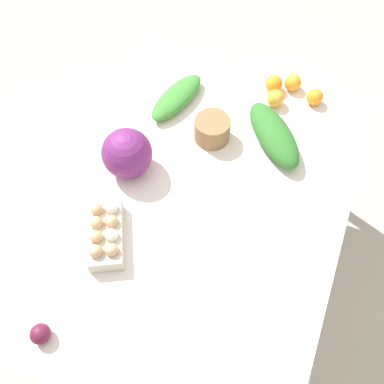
{
  "coord_description": "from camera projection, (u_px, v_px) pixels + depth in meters",
  "views": [
    {
      "loc": [
        0.75,
        0.31,
        2.04
      ],
      "look_at": [
        0.0,
        0.0,
        0.74
      ],
      "focal_mm": 40.0,
      "sensor_mm": 36.0,
      "label": 1
    }
  ],
  "objects": [
    {
      "name": "greens_bunch_chard",
      "position": [
        274.0,
        134.0,
        1.64
      ],
      "size": [
        0.34,
        0.32,
        0.09
      ],
      "primitive_type": "ellipsoid",
      "rotation": [
        0.0,
        0.0,
        3.89
      ],
      "color": "#2D6B28",
      "rests_on": "dining_table"
    },
    {
      "name": "orange_0",
      "position": [
        315.0,
        97.0,
        1.76
      ],
      "size": [
        0.07,
        0.07,
        0.07
      ],
      "primitive_type": "sphere",
      "color": "orange",
      "rests_on": "dining_table"
    },
    {
      "name": "orange_1",
      "position": [
        274.0,
        84.0,
        1.8
      ],
      "size": [
        0.07,
        0.07,
        0.07
      ],
      "primitive_type": "sphere",
      "color": "orange",
      "rests_on": "dining_table"
    },
    {
      "name": "orange_3",
      "position": [
        293.0,
        83.0,
        1.8
      ],
      "size": [
        0.07,
        0.07,
        0.07
      ],
      "primitive_type": "sphere",
      "color": "orange",
      "rests_on": "dining_table"
    },
    {
      "name": "egg_carton",
      "position": [
        105.0,
        233.0,
        1.42
      ],
      "size": [
        0.27,
        0.21,
        0.09
      ],
      "rotation": [
        0.0,
        0.0,
        3.63
      ],
      "color": "beige",
      "rests_on": "dining_table"
    },
    {
      "name": "dining_table",
      "position": [
        192.0,
        206.0,
        1.61
      ],
      "size": [
        1.49,
        1.09,
        0.72
      ],
      "color": "silver",
      "rests_on": "ground_plane"
    },
    {
      "name": "paper_bag",
      "position": [
        212.0,
        129.0,
        1.65
      ],
      "size": [
        0.14,
        0.14,
        0.09
      ],
      "primitive_type": "cylinder",
      "color": "olive",
      "rests_on": "dining_table"
    },
    {
      "name": "cabbage_purple",
      "position": [
        127.0,
        153.0,
        1.53
      ],
      "size": [
        0.18,
        0.18,
        0.18
      ],
      "primitive_type": "sphere",
      "color": "#6B2366",
      "rests_on": "dining_table"
    },
    {
      "name": "ground_plane",
      "position": [
        192.0,
        270.0,
        2.16
      ],
      "size": [
        8.0,
        8.0,
        0.0
      ],
      "primitive_type": "plane",
      "color": "#B2A899"
    },
    {
      "name": "greens_bunch_beet_tops",
      "position": [
        177.0,
        97.0,
        1.76
      ],
      "size": [
        0.32,
        0.18,
        0.06
      ],
      "primitive_type": "ellipsoid",
      "rotation": [
        0.0,
        0.0,
        6.05
      ],
      "color": "#3D8433",
      "rests_on": "dining_table"
    },
    {
      "name": "beet_root",
      "position": [
        40.0,
        334.0,
        1.26
      ],
      "size": [
        0.06,
        0.06,
        0.06
      ],
      "primitive_type": "sphere",
      "color": "#5B1933",
      "rests_on": "dining_table"
    },
    {
      "name": "orange_2",
      "position": [
        275.0,
        98.0,
        1.75
      ],
      "size": [
        0.07,
        0.07,
        0.07
      ],
      "primitive_type": "sphere",
      "color": "#F9A833",
      "rests_on": "dining_table"
    }
  ]
}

